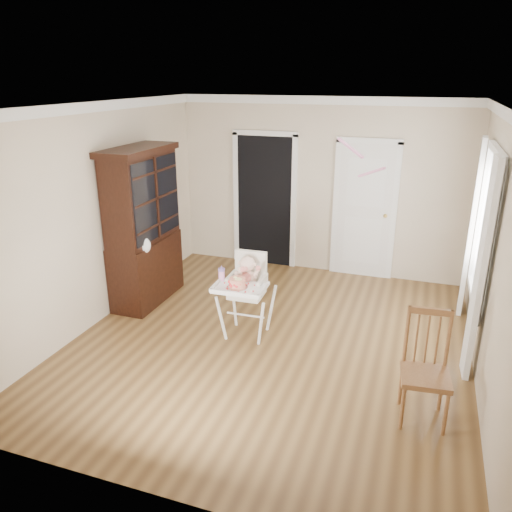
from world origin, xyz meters
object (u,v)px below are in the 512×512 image
(cake, at_px, (237,283))
(china_cabinet, at_px, (144,227))
(high_chair, at_px, (246,286))
(sippy_cup, at_px, (222,274))
(dining_chair, at_px, (425,371))

(cake, xyz_separation_m, china_cabinet, (-1.64, 0.77, 0.28))
(high_chair, distance_m, china_cabinet, 1.79)
(sippy_cup, bearing_deg, high_chair, 23.95)
(high_chair, xyz_separation_m, china_cabinet, (-1.66, 0.51, 0.42))
(high_chair, bearing_deg, china_cabinet, 160.95)
(high_chair, bearing_deg, cake, -95.62)
(china_cabinet, height_order, dining_chair, china_cabinet)
(high_chair, relative_size, cake, 4.33)
(cake, distance_m, china_cabinet, 1.84)
(sippy_cup, distance_m, dining_chair, 2.48)
(sippy_cup, xyz_separation_m, dining_chair, (2.32, -0.82, -0.32))
(cake, distance_m, sippy_cup, 0.28)
(china_cabinet, distance_m, dining_chair, 4.03)
(high_chair, relative_size, china_cabinet, 0.49)
(high_chair, xyz_separation_m, cake, (-0.02, -0.25, 0.14))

